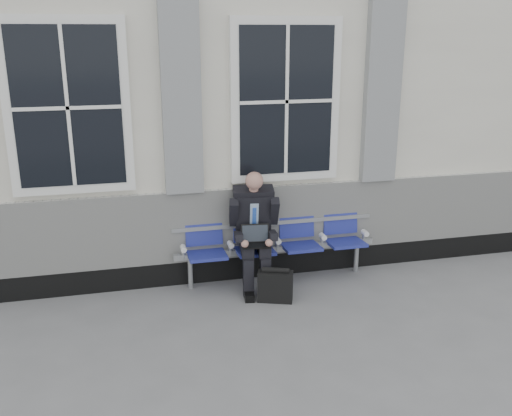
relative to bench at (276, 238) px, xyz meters
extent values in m
plane|color=slate|center=(-0.21, -1.32, -0.55)|extent=(70.00, 70.00, 0.00)
cube|color=silver|center=(-0.21, 2.18, 1.55)|extent=(14.00, 4.00, 4.20)
cube|color=black|center=(-0.21, 0.15, -0.40)|extent=(14.00, 0.10, 0.30)
cube|color=silver|center=(-0.21, 0.14, 0.20)|extent=(14.00, 0.08, 0.90)
cube|color=gray|center=(-1.11, 0.12, 1.85)|extent=(0.45, 0.14, 2.40)
cube|color=gray|center=(1.39, 0.12, 1.85)|extent=(0.45, 0.14, 2.40)
cube|color=white|center=(-2.36, 0.14, 1.70)|extent=(1.35, 0.10, 1.95)
cube|color=black|center=(-2.36, 0.09, 1.70)|extent=(1.15, 0.02, 1.75)
cube|color=white|center=(0.14, 0.14, 1.70)|extent=(1.35, 0.10, 1.95)
cube|color=black|center=(0.14, 0.09, 1.70)|extent=(1.15, 0.02, 1.75)
cube|color=#9EA0A3|center=(0.00, -0.02, -0.13)|extent=(2.60, 0.07, 0.07)
cube|color=#9EA0A3|center=(0.00, 0.10, 0.18)|extent=(2.60, 0.05, 0.05)
cylinder|color=#9EA0A3|center=(-1.10, -0.02, -0.36)|extent=(0.06, 0.06, 0.39)
cylinder|color=#9EA0A3|center=(1.10, -0.02, -0.36)|extent=(0.06, 0.06, 0.39)
cube|color=navy|center=(-0.90, -0.10, -0.10)|extent=(0.46, 0.42, 0.07)
cube|color=navy|center=(-0.90, 0.11, 0.16)|extent=(0.46, 0.10, 0.40)
cube|color=navy|center=(-0.30, -0.10, -0.10)|extent=(0.46, 0.42, 0.07)
cube|color=navy|center=(-0.30, 0.11, 0.16)|extent=(0.46, 0.10, 0.40)
cube|color=navy|center=(0.30, -0.10, -0.10)|extent=(0.46, 0.42, 0.07)
cube|color=navy|center=(0.30, 0.11, 0.16)|extent=(0.46, 0.10, 0.40)
cube|color=navy|center=(0.90, -0.10, -0.10)|extent=(0.46, 0.42, 0.07)
cube|color=navy|center=(0.90, 0.11, 0.16)|extent=(0.46, 0.10, 0.40)
cylinder|color=white|center=(-1.18, -0.07, 0.00)|extent=(0.07, 0.12, 0.07)
cylinder|color=white|center=(-0.60, -0.07, 0.00)|extent=(0.07, 0.12, 0.07)
cylinder|color=white|center=(0.00, -0.07, 0.00)|extent=(0.07, 0.12, 0.07)
cylinder|color=white|center=(0.60, -0.07, 0.00)|extent=(0.07, 0.12, 0.07)
cylinder|color=white|center=(1.18, -0.07, 0.00)|extent=(0.07, 0.12, 0.07)
cube|color=black|center=(-0.46, -0.48, -0.51)|extent=(0.15, 0.28, 0.09)
cube|color=black|center=(-0.26, -0.50, -0.51)|extent=(0.15, 0.28, 0.09)
cube|color=black|center=(-0.45, -0.42, -0.31)|extent=(0.14, 0.15, 0.47)
cube|color=black|center=(-0.25, -0.44, -0.31)|extent=(0.14, 0.15, 0.47)
cube|color=black|center=(-0.43, -0.19, -0.01)|extent=(0.20, 0.47, 0.14)
cube|color=black|center=(-0.22, -0.22, -0.01)|extent=(0.20, 0.47, 0.14)
cube|color=black|center=(-0.30, 0.00, 0.33)|extent=(0.47, 0.40, 0.65)
cube|color=#A4BDD7|center=(-0.31, -0.12, 0.35)|extent=(0.11, 0.11, 0.36)
cube|color=blue|center=(-0.31, -0.13, 0.33)|extent=(0.06, 0.08, 0.30)
cube|color=black|center=(-0.30, -0.03, 0.63)|extent=(0.52, 0.30, 0.15)
cylinder|color=tan|center=(-0.31, -0.08, 0.71)|extent=(0.11, 0.11, 0.10)
sphere|color=tan|center=(-0.32, -0.14, 0.81)|extent=(0.21, 0.21, 0.21)
cube|color=black|center=(-0.55, -0.07, 0.41)|extent=(0.14, 0.30, 0.38)
cube|color=black|center=(-0.07, -0.14, 0.41)|extent=(0.14, 0.30, 0.38)
cube|color=black|center=(-0.54, -0.26, 0.16)|extent=(0.13, 0.33, 0.14)
cube|color=black|center=(-0.13, -0.31, 0.16)|extent=(0.13, 0.33, 0.14)
sphere|color=tan|center=(-0.50, -0.41, 0.12)|extent=(0.09, 0.09, 0.09)
sphere|color=tan|center=(-0.21, -0.45, 0.12)|extent=(0.09, 0.09, 0.09)
cube|color=black|center=(-0.34, -0.35, 0.07)|extent=(0.37, 0.28, 0.02)
cube|color=black|center=(-0.33, -0.23, 0.18)|extent=(0.35, 0.13, 0.22)
cube|color=black|center=(-0.33, -0.24, 0.18)|extent=(0.31, 0.11, 0.18)
cube|color=black|center=(-0.18, -0.61, -0.37)|extent=(0.44, 0.30, 0.37)
cylinder|color=black|center=(-0.18, -0.61, -0.16)|extent=(0.33, 0.17, 0.06)
camera|label=1|loc=(-1.85, -6.50, 2.50)|focal=40.00mm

